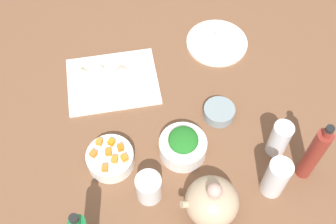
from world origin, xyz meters
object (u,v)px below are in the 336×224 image
object	(u,v)px
bowl_greens	(183,147)
drinking_glass_2	(279,139)
plate_tofu	(217,43)
teapot	(212,201)
bowl_small_side	(219,112)
drinking_glass_1	(149,188)
bowl_carrots	(110,159)
bottle_0	(314,154)
cutting_board	(113,81)
drinking_glass_0	(276,178)

from	to	relation	value
bowl_greens	drinking_glass_2	distance (cm)	29.48
plate_tofu	bowl_greens	distance (cm)	47.84
bowl_greens	teapot	size ratio (longest dim) A/B	0.88
bowl_greens	bowl_small_side	size ratio (longest dim) A/B	1.43
drinking_glass_1	drinking_glass_2	distance (cm)	42.18
bowl_greens	drinking_glass_1	xyz separation A→B (cm)	(12.75, 11.76, 1.80)
bowl_carrots	drinking_glass_2	distance (cm)	51.86
bottle_0	drinking_glass_2	distance (cm)	11.91
cutting_board	teapot	xyz separation A→B (cm)	(-21.74, 51.88, 5.96)
drinking_glass_0	drinking_glass_2	world-z (taller)	drinking_glass_0
teapot	drinking_glass_0	xyz separation A→B (cm)	(-19.61, -2.80, 0.99)
teapot	bottle_0	world-z (taller)	bottle_0
drinking_glass_0	teapot	bearing A→B (deg)	8.14
drinking_glass_0	drinking_glass_1	bearing A→B (deg)	-8.51
bowl_small_side	drinking_glass_2	xyz separation A→B (cm)	(-14.02, 16.02, 4.85)
drinking_glass_1	bowl_carrots	bearing A→B (deg)	-52.21
cutting_board	drinking_glass_0	distance (cm)	64.55
teapot	bottle_0	bearing A→B (deg)	-169.26
bowl_carrots	bottle_0	xyz separation A→B (cm)	(-57.13, 14.93, 9.18)
drinking_glass_1	bowl_greens	bearing A→B (deg)	-137.33
bowl_greens	bottle_0	bearing A→B (deg)	157.85
bottle_0	drinking_glass_1	xyz separation A→B (cm)	(47.35, -2.33, -6.87)
bowl_carrots	cutting_board	bearing A→B (deg)	-98.17
bowl_small_side	drinking_glass_1	size ratio (longest dim) A/B	1.05
cutting_board	bowl_carrots	distance (cm)	31.47
bottle_0	bowl_small_side	bearing A→B (deg)	-51.80
teapot	drinking_glass_0	distance (cm)	19.84
bowl_greens	bottle_0	xyz separation A→B (cm)	(-34.60, 14.09, 8.67)
bottle_0	drinking_glass_0	distance (cm)	12.51
teapot	bottle_0	xyz separation A→B (cm)	(-30.93, -5.87, 5.35)
plate_tofu	drinking_glass_2	size ratio (longest dim) A/B	1.69
bowl_carrots	drinking_glass_1	distance (cm)	16.12
drinking_glass_1	bowl_small_side	bearing A→B (deg)	-140.39
bowl_carrots	bowl_small_side	distance (cm)	38.72
plate_tofu	teapot	world-z (taller)	teapot
bowl_small_side	bottle_0	bearing A→B (deg)	128.20
plate_tofu	drinking_glass_2	distance (cm)	47.83
bowl_carrots	bowl_small_side	world-z (taller)	bowl_carrots
bowl_greens	bowl_carrots	distance (cm)	22.55
teapot	drinking_glass_1	size ratio (longest dim) A/B	1.71
bowl_greens	bowl_carrots	size ratio (longest dim) A/B	1.02
bowl_carrots	drinking_glass_0	distance (cm)	49.45
bowl_greens	drinking_glass_0	distance (cm)	29.23
cutting_board	drinking_glass_1	bearing A→B (deg)	96.94
bowl_small_side	teapot	size ratio (longest dim) A/B	0.61
cutting_board	drinking_glass_2	world-z (taller)	drinking_glass_2
cutting_board	bowl_small_side	xyz separation A→B (cm)	(-32.88, 20.87, 1.42)
bottle_0	plate_tofu	bearing A→B (deg)	-77.99
bowl_greens	bowl_carrots	xyz separation A→B (cm)	(22.53, -0.85, -0.51)
plate_tofu	bottle_0	size ratio (longest dim) A/B	0.86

